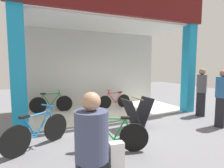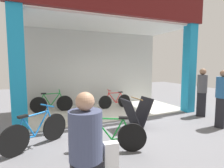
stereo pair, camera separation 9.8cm
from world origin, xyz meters
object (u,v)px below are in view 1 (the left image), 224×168
bicycle_inside_1 (51,104)px  pedestrian_2 (93,158)px  pedestrian_1 (222,97)px  bicycle_parked_0 (112,136)px  bicycle_parked_1 (38,132)px  sandwich_board_sign (137,113)px  pedestrian_0 (201,92)px  bicycle_inside_0 (115,101)px

bicycle_inside_1 → pedestrian_2: pedestrian_2 is taller
bicycle_inside_1 → pedestrian_1: (4.35, -3.85, 0.53)m
bicycle_inside_1 → bicycle_parked_0: bicycle_inside_1 is taller
bicycle_parked_1 → pedestrian_1: size_ratio=0.85×
bicycle_parked_0 → pedestrian_2: (-0.97, -1.58, 0.47)m
bicycle_inside_1 → sandwich_board_sign: size_ratio=1.77×
pedestrian_1 → sandwich_board_sign: bearing=157.5°
bicycle_inside_1 → bicycle_parked_1: size_ratio=1.10×
pedestrian_0 → pedestrian_2: (-5.06, -2.76, -0.07)m
sandwich_board_sign → pedestrian_0: (2.78, 0.14, 0.44)m
sandwich_board_sign → pedestrian_1: 2.55m
bicycle_inside_0 → bicycle_parked_1: bearing=-139.9°
pedestrian_2 → sandwich_board_sign: bearing=49.0°
pedestrian_0 → pedestrian_1: 1.19m
bicycle_inside_0 → bicycle_parked_1: bicycle_parked_1 is taller
pedestrian_2 → pedestrian_0: bearing=28.6°
bicycle_inside_0 → bicycle_parked_1: size_ratio=1.00×
bicycle_inside_0 → pedestrian_1: 3.96m
bicycle_parked_1 → sandwich_board_sign: bearing=4.2°
sandwich_board_sign → bicycle_parked_1: bearing=-175.8°
bicycle_inside_1 → sandwich_board_sign: 3.54m
bicycle_parked_1 → sandwich_board_sign: (2.72, 0.20, 0.08)m
bicycle_inside_0 → bicycle_inside_1: bearing=171.0°
bicycle_parked_1 → pedestrian_1: pedestrian_1 is taller
bicycle_inside_1 → pedestrian_0: bearing=-29.8°
pedestrian_2 → bicycle_inside_0: bearing=61.7°
bicycle_parked_1 → bicycle_inside_0: bearing=40.1°
bicycle_inside_0 → sandwich_board_sign: 2.55m
bicycle_inside_0 → pedestrian_0: pedestrian_0 is taller
pedestrian_1 → bicycle_inside_0: bearing=118.0°
bicycle_inside_0 → pedestrian_2: bearing=-118.3°
sandwich_board_sign → pedestrian_0: size_ratio=0.52×
bicycle_parked_1 → pedestrian_1: bearing=-8.6°
bicycle_inside_1 → pedestrian_2: bearing=-92.6°
bicycle_inside_1 → bicycle_parked_0: 4.01m
pedestrian_0 → pedestrian_1: pedestrian_0 is taller
sandwich_board_sign → pedestrian_1: pedestrian_1 is taller
bicycle_inside_0 → sandwich_board_sign: bearing=-100.9°
pedestrian_0 → bicycle_inside_0: bearing=134.3°
bicycle_parked_0 → pedestrian_1: (3.62, 0.09, 0.53)m
bicycle_inside_0 → bicycle_parked_0: (-1.79, -3.55, 0.03)m
bicycle_parked_0 → bicycle_parked_1: size_ratio=1.01×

